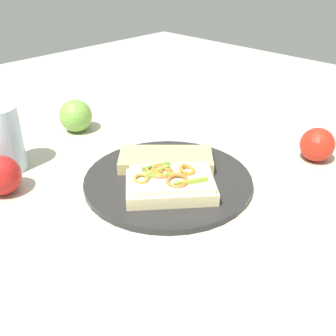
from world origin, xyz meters
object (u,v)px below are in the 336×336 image
at_px(plate, 168,180).
at_px(apple_1, 76,116).
at_px(apple_2, 317,145).
at_px(drinking_glass, 2,139).
at_px(apple_0, 1,175).
at_px(bread_slice_side, 166,160).
at_px(sandwich, 170,184).

distance_m(plate, apple_1, 0.32).
distance_m(apple_2, drinking_glass, 0.61).
height_order(apple_0, apple_1, apple_1).
xyz_separation_m(apple_0, apple_2, (-0.34, -0.50, -0.00)).
bearing_deg(plate, bread_slice_side, -40.85).
distance_m(bread_slice_side, apple_0, 0.30).
bearing_deg(plate, apple_1, -3.36).
height_order(plate, drinking_glass, drinking_glass).
bearing_deg(sandwich, apple_1, -57.40).
bearing_deg(apple_1, bread_slice_side, -177.17).
bearing_deg(bread_slice_side, apple_2, -171.94).
xyz_separation_m(bread_slice_side, drinking_glass, (0.22, 0.21, 0.04)).
height_order(apple_2, drinking_glass, drinking_glass).
bearing_deg(apple_0, sandwich, -139.03).
bearing_deg(bread_slice_side, sandwich, 94.82).
distance_m(sandwich, bread_slice_side, 0.10).
bearing_deg(apple_0, drinking_glass, -30.53).
relative_size(apple_1, apple_2, 1.10).
height_order(plate, apple_2, apple_2).
distance_m(bread_slice_side, apple_1, 0.28).
height_order(bread_slice_side, drinking_glass, drinking_glass).
xyz_separation_m(sandwich, drinking_glass, (0.30, 0.15, 0.03)).
relative_size(plate, bread_slice_side, 1.73).
xyz_separation_m(plate, bread_slice_side, (0.04, -0.03, 0.02)).
bearing_deg(bread_slice_side, apple_0, 16.17).
bearing_deg(apple_0, plate, -129.51).
xyz_separation_m(sandwich, bread_slice_side, (0.07, -0.06, -0.01)).
relative_size(plate, apple_2, 4.51).
xyz_separation_m(bread_slice_side, apple_2, (-0.19, -0.24, 0.01)).
bearing_deg(bread_slice_side, apple_1, -41.01).
bearing_deg(sandwich, bread_slice_side, -90.48).
bearing_deg(apple_2, sandwich, 69.34).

